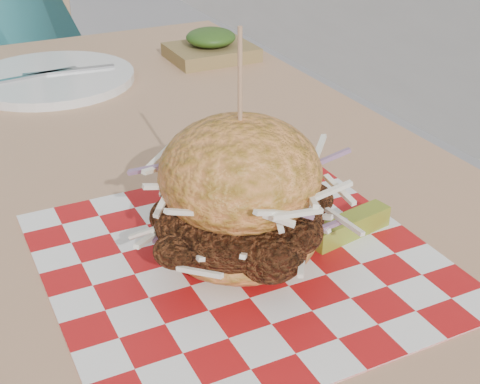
{
  "coord_description": "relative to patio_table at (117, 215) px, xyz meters",
  "views": [
    {
      "loc": [
        0.14,
        -1.03,
        1.12
      ],
      "look_at": [
        0.38,
        -0.54,
        0.82
      ],
      "focal_mm": 50.0,
      "sensor_mm": 36.0,
      "label": 1
    }
  ],
  "objects": [
    {
      "name": "sandwich",
      "position": [
        0.05,
        -0.27,
        0.14
      ],
      "size": [
        0.2,
        0.2,
        0.23
      ],
      "color": "#EC8C42",
      "rests_on": "paper_liner"
    },
    {
      "name": "kraft_tray",
      "position": [
        0.29,
        0.34,
        0.1
      ],
      "size": [
        0.15,
        0.12,
        0.06
      ],
      "color": "olive",
      "rests_on": "patio_table"
    },
    {
      "name": "patio_table",
      "position": [
        0.0,
        0.0,
        0.0
      ],
      "size": [
        0.8,
        1.2,
        0.75
      ],
      "color": "tan",
      "rests_on": "ground"
    },
    {
      "name": "pickle_spear",
      "position": [
        0.17,
        -0.28,
        0.09
      ],
      "size": [
        0.1,
        0.04,
        0.02
      ],
      "primitive_type": "cube",
      "rotation": [
        0.0,
        0.0,
        0.18
      ],
      "color": "olive",
      "rests_on": "paper_liner"
    },
    {
      "name": "patio_chair",
      "position": [
        0.02,
        1.03,
        -0.12
      ],
      "size": [
        0.51,
        0.52,
        0.95
      ],
      "rotation": [
        0.0,
        0.0,
        -0.24
      ],
      "color": "tan",
      "rests_on": "ground"
    },
    {
      "name": "paper_liner",
      "position": [
        0.05,
        -0.27,
        0.08
      ],
      "size": [
        0.36,
        0.36,
        0.0
      ],
      "primitive_type": "cube",
      "color": "red",
      "rests_on": "patio_table"
    },
    {
      "name": "place_setting",
      "position": [
        0.0,
        0.34,
        0.09
      ],
      "size": [
        0.27,
        0.27,
        0.02
      ],
      "color": "white",
      "rests_on": "patio_table"
    }
  ]
}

